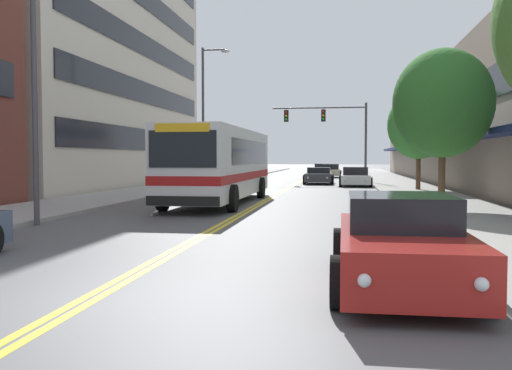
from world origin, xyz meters
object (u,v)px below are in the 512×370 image
city_bus (221,162)px  car_white_parked_right_mid (355,177)px  street_tree_right_far (419,125)px  car_dark_grey_moving_second (319,176)px  car_red_parked_right_foreground (401,244)px  street_lamp_left_far (206,107)px  car_champagne_moving_lead (330,171)px  traffic_signal_mast (332,125)px  car_navy_moving_third (322,170)px  car_charcoal_parked_left_near (226,178)px  street_lamp_left_near (46,45)px  fire_hydrant (450,217)px  street_tree_right_mid (443,103)px

city_bus → car_white_parked_right_mid: size_ratio=2.60×
street_tree_right_far → car_dark_grey_moving_second: bearing=125.0°
car_red_parked_right_foreground → street_lamp_left_far: street_lamp_left_far is taller
car_champagne_moving_lead → street_lamp_left_far: 23.02m
car_red_parked_right_foreground → traffic_signal_mast: (-1.69, 35.74, 3.79)m
car_navy_moving_third → street_tree_right_far: bearing=-77.9°
car_charcoal_parked_left_near → street_lamp_left_near: street_lamp_left_near is taller
fire_hydrant → car_charcoal_parked_left_near: bearing=113.4°
city_bus → car_dark_grey_moving_second: (3.44, 18.58, -1.18)m
street_lamp_left_far → car_charcoal_parked_left_near: bearing=70.2°
car_red_parked_right_foreground → street_lamp_left_far: (-9.42, 26.44, 4.49)m
city_bus → fire_hydrant: 12.82m
street_tree_right_far → car_red_parked_right_foreground: bearing=-97.8°
street_lamp_left_far → car_navy_moving_third: bearing=78.1°
street_lamp_left_near → traffic_signal_mast: bearing=75.5°
street_lamp_left_far → fire_hydrant: size_ratio=9.82×
car_navy_moving_third → street_tree_right_mid: (5.86, -43.49, 3.33)m
street_lamp_left_near → street_tree_right_far: street_lamp_left_near is taller
car_navy_moving_third → street_lamp_left_far: 30.72m
car_champagne_moving_lead → fire_hydrant: 42.91m
car_charcoal_parked_left_near → traffic_signal_mast: (6.92, 7.04, 3.82)m
car_red_parked_right_foreground → car_white_parked_right_mid: car_red_parked_right_foreground is taller
street_tree_right_mid → city_bus: bearing=163.8°
traffic_signal_mast → fire_hydrant: bearing=-83.9°
street_lamp_left_far → fire_hydrant: 24.52m
car_charcoal_parked_left_near → traffic_signal_mast: traffic_signal_mast is taller
car_navy_moving_third → fire_hydrant: 51.36m
car_dark_grey_moving_second → street_lamp_left_near: (-6.64, -27.34, 4.58)m
city_bus → street_lamp_left_far: bearing=106.7°
traffic_signal_mast → street_lamp_left_far: street_lamp_left_far is taller
car_charcoal_parked_left_near → fire_hydrant: car_charcoal_parked_left_near is taller
street_tree_right_mid → car_champagne_moving_lead: bearing=97.7°
car_dark_grey_moving_second → street_tree_right_mid: 22.04m
car_charcoal_parked_left_near → car_dark_grey_moving_second: car_charcoal_parked_left_near is taller
city_bus → street_tree_right_mid: (8.75, -2.55, 2.15)m
car_champagne_moving_lead → fire_hydrant: (3.69, -42.75, -0.04)m
street_tree_right_mid → street_tree_right_far: bearing=86.5°
street_tree_right_mid → street_lamp_left_far: bearing=131.4°
street_lamp_left_near → fire_hydrant: (10.88, -1.44, -4.60)m
street_lamp_left_near → street_tree_right_mid: bearing=27.5°
city_bus → traffic_signal_mast: (4.37, 20.52, 2.67)m
traffic_signal_mast → street_lamp_left_far: size_ratio=0.82×
car_red_parked_right_foreground → street_tree_right_far: street_tree_right_far is taller
street_tree_right_mid → car_white_parked_right_mid: bearing=98.4°
city_bus → street_lamp_left_far: street_lamp_left_far is taller
city_bus → car_champagne_moving_lead: city_bus is taller
car_navy_moving_third → car_champagne_moving_lead: bearing=-82.5°
city_bus → car_charcoal_parked_left_near: (-2.55, 13.48, -1.15)m
street_lamp_left_near → city_bus: bearing=69.9°
street_tree_right_mid → street_tree_right_far: (0.76, 12.47, -0.09)m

